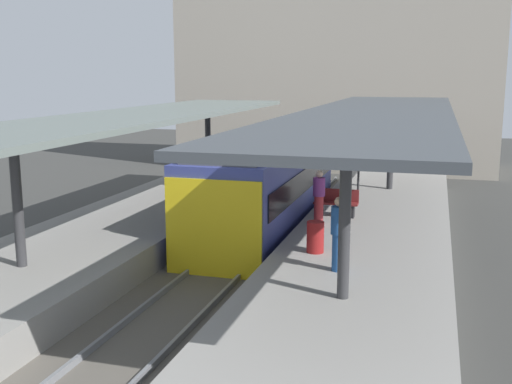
{
  "coord_description": "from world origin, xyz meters",
  "views": [
    {
      "loc": [
        5.44,
        -16.9,
        5.48
      ],
      "look_at": [
        0.26,
        0.98,
        1.92
      ],
      "focal_mm": 43.61,
      "sensor_mm": 36.0,
      "label": 1
    }
  ],
  "objects_px": {
    "passenger_near_bench": "(338,233)",
    "passenger_mid_platform": "(186,164)",
    "platform_bench": "(336,202)",
    "platform_sign": "(359,154)",
    "commuter_train": "(266,186)",
    "passenger_far_end": "(319,197)",
    "litter_bin": "(315,237)"
  },
  "relations": [
    {
      "from": "platform_bench",
      "to": "passenger_near_bench",
      "type": "xyz_separation_m",
      "value": [
        0.91,
        -5.57,
        0.44
      ]
    },
    {
      "from": "platform_bench",
      "to": "passenger_far_end",
      "type": "bearing_deg",
      "value": -103.82
    },
    {
      "from": "passenger_near_bench",
      "to": "passenger_far_end",
      "type": "bearing_deg",
      "value": 106.21
    },
    {
      "from": "platform_bench",
      "to": "litter_bin",
      "type": "xyz_separation_m",
      "value": [
        0.13,
        -4.22,
        -0.06
      ]
    },
    {
      "from": "commuter_train",
      "to": "passenger_far_end",
      "type": "relative_size",
      "value": 6.39
    },
    {
      "from": "platform_bench",
      "to": "passenger_near_bench",
      "type": "height_order",
      "value": "passenger_near_bench"
    },
    {
      "from": "commuter_train",
      "to": "platform_bench",
      "type": "distance_m",
      "value": 2.64
    },
    {
      "from": "platform_sign",
      "to": "passenger_near_bench",
      "type": "distance_m",
      "value": 8.69
    },
    {
      "from": "commuter_train",
      "to": "passenger_far_end",
      "type": "distance_m",
      "value": 3.01
    },
    {
      "from": "commuter_train",
      "to": "litter_bin",
      "type": "bearing_deg",
      "value": -61.9
    },
    {
      "from": "commuter_train",
      "to": "passenger_far_end",
      "type": "height_order",
      "value": "commuter_train"
    },
    {
      "from": "passenger_mid_platform",
      "to": "platform_bench",
      "type": "bearing_deg",
      "value": -27.65
    },
    {
      "from": "platform_sign",
      "to": "passenger_near_bench",
      "type": "height_order",
      "value": "platform_sign"
    },
    {
      "from": "passenger_far_end",
      "to": "passenger_mid_platform",
      "type": "bearing_deg",
      "value": 142.74
    },
    {
      "from": "platform_sign",
      "to": "litter_bin",
      "type": "distance_m",
      "value": 7.4
    },
    {
      "from": "litter_bin",
      "to": "passenger_far_end",
      "type": "height_order",
      "value": "passenger_far_end"
    },
    {
      "from": "commuter_train",
      "to": "passenger_far_end",
      "type": "xyz_separation_m",
      "value": [
        2.19,
        -2.05,
        0.13
      ]
    },
    {
      "from": "passenger_near_bench",
      "to": "passenger_mid_platform",
      "type": "relative_size",
      "value": 0.97
    },
    {
      "from": "platform_bench",
      "to": "platform_sign",
      "type": "distance_m",
      "value": 3.3
    },
    {
      "from": "platform_bench",
      "to": "litter_bin",
      "type": "relative_size",
      "value": 1.75
    },
    {
      "from": "passenger_mid_platform",
      "to": "passenger_far_end",
      "type": "distance_m",
      "value": 7.86
    },
    {
      "from": "commuter_train",
      "to": "passenger_far_end",
      "type": "bearing_deg",
      "value": -43.06
    },
    {
      "from": "passenger_near_bench",
      "to": "passenger_mid_platform",
      "type": "distance_m",
      "value": 11.72
    },
    {
      "from": "platform_bench",
      "to": "passenger_near_bench",
      "type": "relative_size",
      "value": 0.81
    },
    {
      "from": "passenger_near_bench",
      "to": "passenger_far_end",
      "type": "relative_size",
      "value": 1.05
    },
    {
      "from": "platform_bench",
      "to": "passenger_near_bench",
      "type": "distance_m",
      "value": 5.66
    },
    {
      "from": "platform_sign",
      "to": "passenger_far_end",
      "type": "height_order",
      "value": "platform_sign"
    },
    {
      "from": "commuter_train",
      "to": "passenger_near_bench",
      "type": "height_order",
      "value": "commuter_train"
    },
    {
      "from": "platform_sign",
      "to": "passenger_near_bench",
      "type": "relative_size",
      "value": 1.27
    },
    {
      "from": "commuter_train",
      "to": "litter_bin",
      "type": "distance_m",
      "value": 5.63
    },
    {
      "from": "litter_bin",
      "to": "passenger_near_bench",
      "type": "height_order",
      "value": "passenger_near_bench"
    },
    {
      "from": "platform_bench",
      "to": "platform_sign",
      "type": "relative_size",
      "value": 0.63
    }
  ]
}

